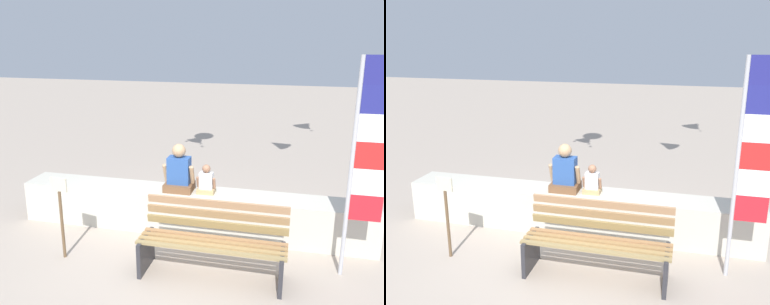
% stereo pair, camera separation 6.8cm
% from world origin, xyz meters
% --- Properties ---
extents(ground_plane, '(40.00, 40.00, 0.00)m').
position_xyz_m(ground_plane, '(0.00, 0.00, 0.00)').
color(ground_plane, '#AE9E8D').
extents(seawall_ledge, '(5.25, 0.58, 0.62)m').
position_xyz_m(seawall_ledge, '(0.00, 0.84, 0.31)').
color(seawall_ledge, beige).
rests_on(seawall_ledge, ground).
extents(park_bench, '(1.80, 0.61, 0.88)m').
position_xyz_m(park_bench, '(0.55, -0.27, 0.43)').
color(park_bench, '#988151').
rests_on(park_bench, ground).
extents(person_adult, '(0.47, 0.34, 0.72)m').
position_xyz_m(person_adult, '(-0.19, 0.84, 0.90)').
color(person_adult, brown).
rests_on(person_adult, seawall_ledge).
extents(person_child, '(0.28, 0.21, 0.43)m').
position_xyz_m(person_child, '(0.22, 0.84, 0.79)').
color(person_child, tan).
rests_on(person_child, seawall_ledge).
extents(flag_banner, '(0.41, 0.05, 2.66)m').
position_xyz_m(flag_banner, '(2.22, 0.09, 1.56)').
color(flag_banner, '#B7B7BC').
rests_on(flag_banner, ground).
extents(sign_post, '(0.24, 0.05, 1.12)m').
position_xyz_m(sign_post, '(-1.44, -0.36, 0.67)').
color(sign_post, brown).
rests_on(sign_post, ground).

